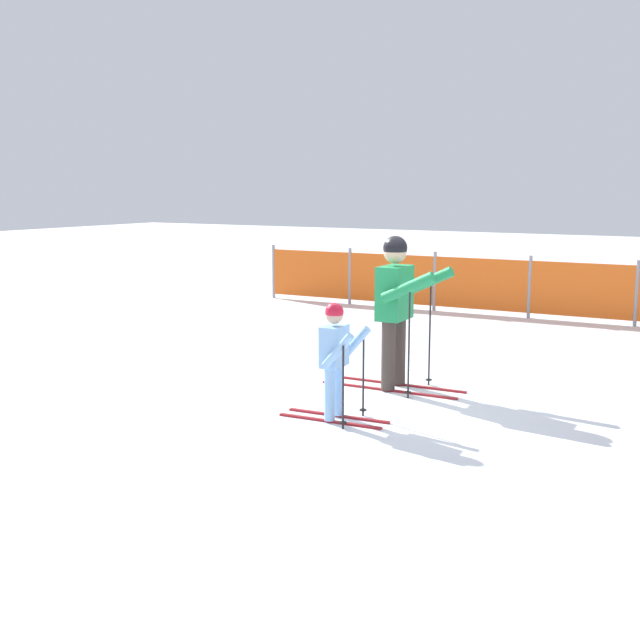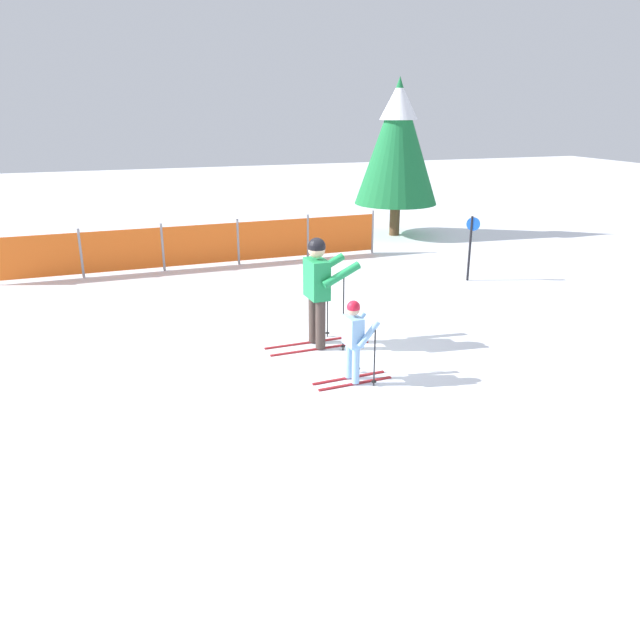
{
  "view_description": "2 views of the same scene",
  "coord_description": "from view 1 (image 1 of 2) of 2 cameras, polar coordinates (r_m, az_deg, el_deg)",
  "views": [
    {
      "loc": [
        3.79,
        -7.74,
        2.23
      ],
      "look_at": [
        -0.2,
        -0.87,
        0.9
      ],
      "focal_mm": 45.0,
      "sensor_mm": 36.0,
      "label": 1
    },
    {
      "loc": [
        -2.77,
        -8.32,
        3.53
      ],
      "look_at": [
        -0.15,
        -0.76,
        0.76
      ],
      "focal_mm": 35.0,
      "sensor_mm": 36.0,
      "label": 2
    }
  ],
  "objects": [
    {
      "name": "skier_child",
      "position": [
        7.63,
        1.13,
        -2.32
      ],
      "size": [
        1.08,
        0.54,
        1.14
      ],
      "rotation": [
        0.0,
        0.0,
        0.07
      ],
      "color": "maroon",
      "rests_on": "ground_plane"
    },
    {
      "name": "safety_fence",
      "position": [
        14.3,
        11.36,
        2.53
      ],
      "size": [
        8.61,
        0.24,
        1.07
      ],
      "rotation": [
        0.0,
        0.0,
        0.02
      ],
      "color": "gray",
      "rests_on": "ground_plane"
    },
    {
      "name": "ground_plane",
      "position": [
        8.9,
        3.93,
        -5.0
      ],
      "size": [
        60.0,
        60.0,
        0.0
      ],
      "primitive_type": "plane",
      "color": "white"
    },
    {
      "name": "skier_adult",
      "position": [
        8.81,
        5.5,
        1.58
      ],
      "size": [
        1.61,
        0.73,
        1.69
      ],
      "rotation": [
        0.0,
        0.0,
        0.04
      ],
      "color": "maroon",
      "rests_on": "ground_plane"
    }
  ]
}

